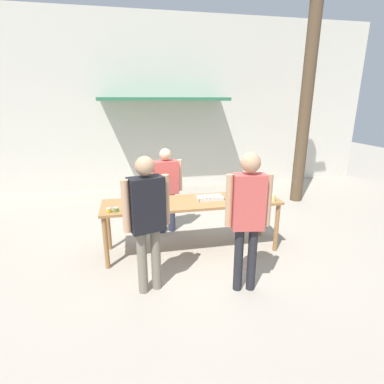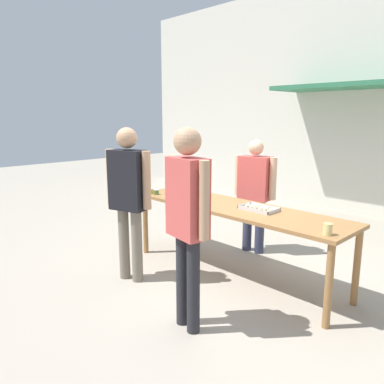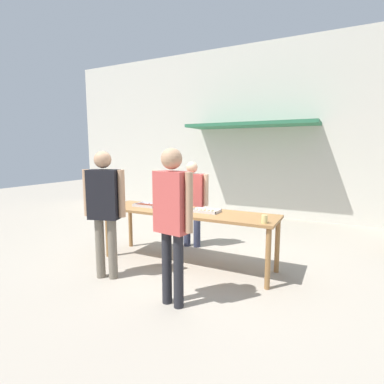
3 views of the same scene
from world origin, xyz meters
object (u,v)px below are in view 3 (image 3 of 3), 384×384
object	(u,v)px
beer_cup	(264,219)
food_tray_buns	(206,211)
condiment_jar_mustard	(112,205)
person_server_behind_table	(192,197)
food_tray_sausages	(147,205)
condiment_jar_ketchup	(117,205)
person_customer_with_cup	(172,212)
person_customer_holding_hotdog	(104,203)

from	to	relation	value
beer_cup	food_tray_buns	bearing A→B (deg)	162.63
condiment_jar_mustard	person_server_behind_table	bearing A→B (deg)	48.22
food_tray_sausages	condiment_jar_mustard	distance (m)	0.58
condiment_jar_ketchup	beer_cup	xyz separation A→B (m)	(2.42, -0.01, 0.02)
condiment_jar_ketchup	person_server_behind_table	size ratio (longest dim) A/B	0.05
food_tray_sausages	person_customer_with_cup	bearing A→B (deg)	-45.65
food_tray_buns	food_tray_sausages	bearing A→B (deg)	-179.76
food_tray_sausages	condiment_jar_mustard	xyz separation A→B (m)	(-0.50, -0.29, 0.02)
person_server_behind_table	person_customer_holding_hotdog	size ratio (longest dim) A/B	0.89
food_tray_sausages	person_server_behind_table	bearing A→B (deg)	59.61
person_customer_with_cup	condiment_jar_ketchup	bearing A→B (deg)	-21.31
condiment_jar_mustard	person_customer_holding_hotdog	world-z (taller)	person_customer_holding_hotdog
condiment_jar_mustard	person_server_behind_table	xyz separation A→B (m)	(0.95, 1.06, 0.04)
condiment_jar_mustard	person_customer_with_cup	distance (m)	1.96
food_tray_buns	person_customer_with_cup	xyz separation A→B (m)	(0.14, -1.24, 0.22)
condiment_jar_ketchup	person_customer_holding_hotdog	world-z (taller)	person_customer_holding_hotdog
person_customer_holding_hotdog	person_server_behind_table	bearing A→B (deg)	-121.20
condiment_jar_ketchup	person_server_behind_table	world-z (taller)	person_server_behind_table
person_customer_holding_hotdog	beer_cup	bearing A→B (deg)	-177.65
food_tray_buns	person_server_behind_table	world-z (taller)	person_server_behind_table
food_tray_buns	condiment_jar_ketchup	distance (m)	1.50
person_server_behind_table	person_customer_holding_hotdog	xyz separation A→B (m)	(-0.44, -1.77, 0.13)
person_customer_with_cup	beer_cup	bearing A→B (deg)	-121.35
beer_cup	person_customer_holding_hotdog	bearing A→B (deg)	-160.50
beer_cup	person_server_behind_table	distance (m)	1.89
condiment_jar_ketchup	person_customer_holding_hotdog	bearing A→B (deg)	-60.74
food_tray_sausages	person_server_behind_table	xyz separation A→B (m)	(0.45, 0.77, 0.06)
condiment_jar_mustard	food_tray_sausages	bearing A→B (deg)	30.59
condiment_jar_ketchup	person_customer_with_cup	world-z (taller)	person_customer_with_cup
food_tray_sausages	person_customer_with_cup	distance (m)	1.74
food_tray_sausages	beer_cup	bearing A→B (deg)	-8.24
condiment_jar_ketchup	person_customer_with_cup	size ratio (longest dim) A/B	0.04
beer_cup	person_server_behind_table	xyz separation A→B (m)	(-1.57, 1.06, 0.02)
food_tray_buns	person_server_behind_table	xyz separation A→B (m)	(-0.62, 0.76, 0.05)
food_tray_sausages	beer_cup	xyz separation A→B (m)	(2.02, -0.29, 0.04)
food_tray_buns	condiment_jar_ketchup	world-z (taller)	condiment_jar_ketchup
food_tray_sausages	beer_cup	size ratio (longest dim) A/B	3.76
food_tray_sausages	condiment_jar_mustard	size ratio (longest dim) A/B	5.42
food_tray_sausages	person_server_behind_table	distance (m)	0.89
person_server_behind_table	person_customer_with_cup	size ratio (longest dim) A/B	0.87
food_tray_buns	person_customer_holding_hotdog	distance (m)	1.48
beer_cup	person_server_behind_table	world-z (taller)	person_server_behind_table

